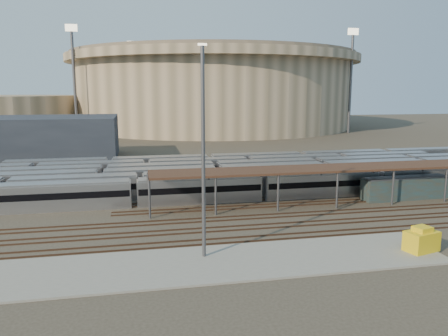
% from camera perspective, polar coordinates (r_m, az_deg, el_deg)
% --- Properties ---
extents(ground, '(420.00, 420.00, 0.00)m').
position_cam_1_polar(ground, '(56.64, -1.42, -6.50)').
color(ground, '#383026').
rests_on(ground, ground).
extents(apron, '(50.00, 9.00, 0.20)m').
position_cam_1_polar(apron, '(41.93, -4.65, -12.54)').
color(apron, gray).
rests_on(apron, ground).
extents(subway_trains, '(129.50, 23.90, 3.60)m').
position_cam_1_polar(subway_trains, '(74.55, -1.00, -0.99)').
color(subway_trains, '#A3A3A7').
rests_on(subway_trains, ground).
extents(inspection_shed, '(60.30, 6.00, 5.30)m').
position_cam_1_polar(inspection_shed, '(66.41, 16.97, -0.03)').
color(inspection_shed, '#504F54').
rests_on(inspection_shed, ground).
extents(empty_tracks, '(170.00, 9.62, 0.18)m').
position_cam_1_polar(empty_tracks, '(51.92, -0.45, -7.97)').
color(empty_tracks, '#4C3323').
rests_on(empty_tracks, ground).
extents(stadium, '(124.00, 124.00, 32.50)m').
position_cam_1_polar(stadium, '(196.46, -1.38, 10.27)').
color(stadium, tan).
rests_on(stadium, ground).
extents(secondary_arena, '(56.00, 56.00, 14.00)m').
position_cam_1_polar(secondary_arena, '(190.51, -27.00, 6.32)').
color(secondary_arena, tan).
rests_on(secondary_arena, ground).
extents(service_building, '(42.00, 20.00, 10.00)m').
position_cam_1_polar(service_building, '(111.98, -24.64, 3.50)').
color(service_building, '#1E232D').
rests_on(service_building, ground).
extents(floodlight_0, '(4.00, 1.00, 38.40)m').
position_cam_1_polar(floodlight_0, '(164.78, -18.99, 11.19)').
color(floodlight_0, '#504F54').
rests_on(floodlight_0, ground).
extents(floodlight_2, '(4.00, 1.00, 38.40)m').
position_cam_1_polar(floodlight_2, '(172.80, 16.24, 11.27)').
color(floodlight_2, '#504F54').
rests_on(floodlight_2, ground).
extents(floodlight_3, '(4.00, 1.00, 38.40)m').
position_cam_1_polar(floodlight_3, '(213.47, -11.82, 11.18)').
color(floodlight_3, '#504F54').
rests_on(floodlight_3, ground).
extents(teal_boxcar, '(13.83, 3.23, 3.20)m').
position_cam_1_polar(teal_boxcar, '(71.25, 22.62, -2.48)').
color(teal_boxcar, '#1E404B').
rests_on(teal_boxcar, ground).
extents(yard_light_pole, '(0.80, 0.36, 20.19)m').
position_cam_1_polar(yard_light_pole, '(41.04, -2.73, 1.92)').
color(yard_light_pole, '#504F54').
rests_on(yard_light_pole, apron).
extents(yellow_equipment, '(3.66, 2.81, 2.03)m').
position_cam_1_polar(yellow_equipment, '(48.90, 24.37, -8.68)').
color(yellow_equipment, gold).
rests_on(yellow_equipment, apron).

